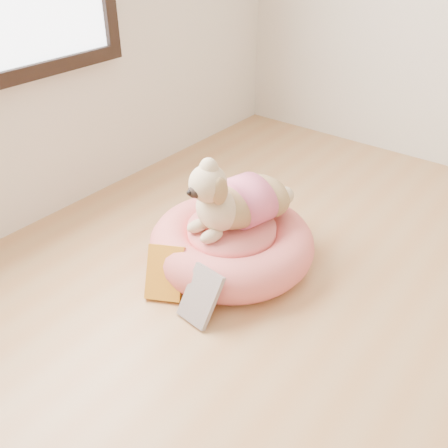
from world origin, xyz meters
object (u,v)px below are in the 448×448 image
Objects in this scene: dog at (236,188)px; book_yellow at (165,273)px; pet_bed at (232,243)px; book_white at (201,296)px.

book_yellow is (-0.08, -0.33, -0.24)m from dog.
pet_bed is 0.32m from book_yellow.
dog is 2.21× the size of book_white.
book_yellow is 0.19m from book_white.
pet_bed is 1.50× the size of dog.
pet_bed is 3.32× the size of book_white.
book_yellow is 1.02× the size of book_white.
book_white is at bearing -70.76° from pet_bed.
book_yellow is at bearing -179.01° from book_white.
book_white is at bearing -33.45° from book_yellow.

